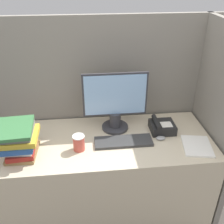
{
  "coord_description": "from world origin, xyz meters",
  "views": [
    {
      "loc": [
        -0.14,
        -1.26,
        1.89
      ],
      "look_at": [
        0.04,
        0.37,
        0.95
      ],
      "focal_mm": 42.0,
      "sensor_mm": 36.0,
      "label": 1
    }
  ],
  "objects": [
    {
      "name": "mouse",
      "position": [
        0.4,
        0.3,
        0.75
      ],
      "size": [
        0.07,
        0.05,
        0.03
      ],
      "color": "gray",
      "rests_on": "desk"
    },
    {
      "name": "desk_telephone",
      "position": [
        0.43,
        0.41,
        0.78
      ],
      "size": [
        0.19,
        0.18,
        0.1
      ],
      "color": "black",
      "rests_on": "desk"
    },
    {
      "name": "keyboard",
      "position": [
        0.11,
        0.29,
        0.75
      ],
      "size": [
        0.42,
        0.14,
        0.02
      ],
      "color": "#333333",
      "rests_on": "desk"
    },
    {
      "name": "cubicle_panel_rear",
      "position": [
        0.0,
        0.72,
        0.79
      ],
      "size": [
        1.96,
        0.04,
        1.57
      ],
      "color": "gray",
      "rests_on": "ground_plane"
    },
    {
      "name": "coffee_cup",
      "position": [
        -0.21,
        0.24,
        0.8
      ],
      "size": [
        0.08,
        0.08,
        0.12
      ],
      "color": "#BF4C3F",
      "rests_on": "desk"
    },
    {
      "name": "paper_pile",
      "position": [
        0.63,
        0.18,
        0.75
      ],
      "size": [
        0.24,
        0.28,
        0.01
      ],
      "color": "white",
      "rests_on": "desk"
    },
    {
      "name": "monitor",
      "position": [
        0.07,
        0.49,
        0.96
      ],
      "size": [
        0.49,
        0.21,
        0.47
      ],
      "color": "#333338",
      "rests_on": "desk"
    },
    {
      "name": "desk",
      "position": [
        0.0,
        0.34,
        0.37
      ],
      "size": [
        1.56,
        0.68,
        0.74
      ],
      "color": "beige",
      "rests_on": "ground_plane"
    },
    {
      "name": "book_stack",
      "position": [
        -0.61,
        0.23,
        0.86
      ],
      "size": [
        0.27,
        0.3,
        0.23
      ],
      "color": "olive",
      "rests_on": "desk"
    },
    {
      "name": "cubicle_panel_right",
      "position": [
        0.82,
        0.37,
        0.79
      ],
      "size": [
        0.04,
        0.74,
        1.57
      ],
      "color": "gray",
      "rests_on": "ground_plane"
    }
  ]
}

